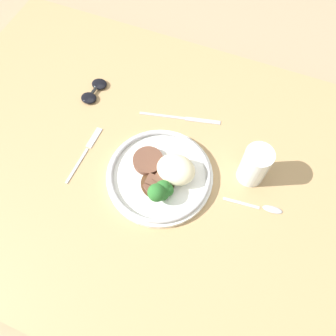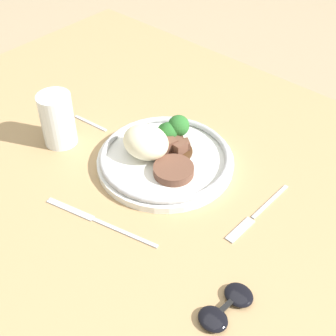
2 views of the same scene
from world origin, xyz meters
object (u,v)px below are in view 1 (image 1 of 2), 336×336
Objects in this scene: juice_glass at (254,166)px; spoon at (264,209)px; fork at (87,149)px; knife at (183,118)px; sunglasses at (94,91)px; plate at (162,175)px.

juice_glass reaches higher than spoon.
fork is 0.80× the size of knife.
spoon reaches higher than knife.
sunglasses is at bearing 157.47° from spoon.
plate is at bearing -90.52° from fork.
knife is (0.20, 0.19, 0.00)m from fork.
juice_glass is at bearing -5.73° from sunglasses.
knife is at bearing 95.01° from plate.
juice_glass is 0.50m from sunglasses.
sunglasses reaches higher than fork.
plate is at bearing -155.22° from juice_glass.
knife is at bearing 6.86° from sunglasses.
spoon is at bearing -45.79° from knife.
fork is 0.19m from sunglasses.
juice_glass is 0.63× the size of fork.
plate is 1.20× the size of knife.
fork is 0.48m from spoon.
knife is (-0.22, 0.10, -0.05)m from juice_glass.
spoon is (0.06, -0.08, -0.05)m from juice_glass.
sunglasses is (-0.29, 0.18, -0.02)m from plate.
plate is 0.22m from fork.
knife is at bearing 141.85° from spoon.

